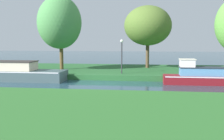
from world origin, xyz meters
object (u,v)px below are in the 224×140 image
object	(u,v)px
maroon_narrowboat	(217,76)
willow_tree_centre	(148,26)
lamp_post	(122,52)
mooring_post_far	(28,70)
mooring_post_near	(7,68)
willow_tree_left	(60,23)
slate_barge	(12,72)

from	to	relation	value
maroon_narrowboat	willow_tree_centre	world-z (taller)	willow_tree_centre
lamp_post	mooring_post_far	world-z (taller)	lamp_post
mooring_post_near	willow_tree_left	bearing A→B (deg)	41.18
maroon_narrowboat	lamp_post	world-z (taller)	lamp_post
slate_barge	maroon_narrowboat	size ratio (longest dim) A/B	1.02
lamp_post	willow_tree_centre	bearing A→B (deg)	67.10
willow_tree_centre	mooring_post_far	xyz separation A→B (m)	(-9.48, -5.52, -3.74)
willow_tree_left	mooring_post_near	world-z (taller)	willow_tree_left
maroon_narrowboat	mooring_post_far	xyz separation A→B (m)	(-14.30, 1.23, 0.12)
mooring_post_near	mooring_post_far	world-z (taller)	mooring_post_near
willow_tree_centre	maroon_narrowboat	bearing A→B (deg)	-54.51
maroon_narrowboat	willow_tree_left	world-z (taller)	willow_tree_left
lamp_post	mooring_post_near	bearing A→B (deg)	-175.15
willow_tree_centre	mooring_post_far	world-z (taller)	willow_tree_centre
willow_tree_centre	lamp_post	xyz separation A→B (m)	(-2.00, -4.74, -2.30)
slate_barge	willow_tree_left	size ratio (longest dim) A/B	1.19
maroon_narrowboat	mooring_post_far	size ratio (longest dim) A/B	13.64
willow_tree_centre	mooring_post_near	xyz separation A→B (m)	(-11.24, -5.52, -3.64)
slate_barge	willow_tree_centre	bearing A→B (deg)	33.53
slate_barge	willow_tree_centre	xyz separation A→B (m)	(10.19, 6.75, 3.80)
lamp_post	maroon_narrowboat	bearing A→B (deg)	-16.44
willow_tree_centre	slate_barge	bearing A→B (deg)	-146.47
willow_tree_centre	lamp_post	distance (m)	5.63
willow_tree_centre	mooring_post_near	size ratio (longest dim) A/B	7.92
willow_tree_left	mooring_post_far	size ratio (longest dim) A/B	11.75
willow_tree_left	mooring_post_far	distance (m)	5.25
lamp_post	mooring_post_far	distance (m)	7.66
maroon_narrowboat	mooring_post_near	size ratio (longest dim) A/B	10.22
lamp_post	mooring_post_near	xyz separation A→B (m)	(-9.24, -0.78, -1.35)
willow_tree_left	lamp_post	distance (m)	6.68
willow_tree_left	slate_barge	bearing A→B (deg)	-119.55
willow_tree_left	mooring_post_far	bearing A→B (deg)	-119.41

